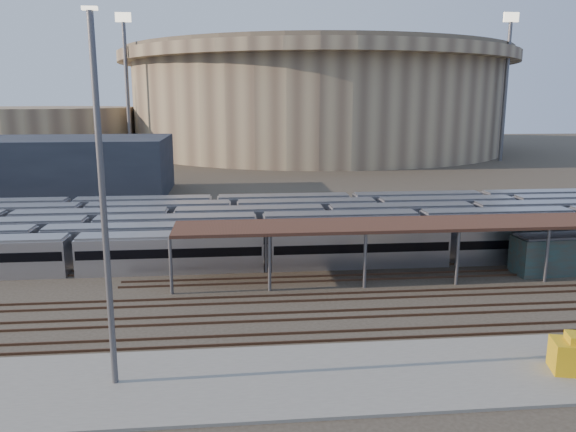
{
  "coord_description": "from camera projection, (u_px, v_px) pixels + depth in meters",
  "views": [
    {
      "loc": [
        -2.47,
        -46.06,
        16.81
      ],
      "look_at": [
        3.26,
        12.0,
        4.48
      ],
      "focal_mm": 35.0,
      "sensor_mm": 36.0,
      "label": 1
    }
  ],
  "objects": [
    {
      "name": "service_building",
      "position": [
        46.0,
        167.0,
        97.71
      ],
      "size": [
        42.0,
        20.0,
        10.0
      ],
      "primitive_type": "cube",
      "color": "#1E232D",
      "rests_on": "ground"
    },
    {
      "name": "empty_tracks",
      "position": [
        268.0,
        317.0,
        43.67
      ],
      "size": [
        170.0,
        9.62,
        0.18
      ],
      "color": "#4C3323",
      "rests_on": "ground"
    },
    {
      "name": "floodlight_3",
      "position": [
        210.0,
        87.0,
        199.11
      ],
      "size": [
        4.0,
        1.0,
        38.4
      ],
      "color": "#56565B",
      "rests_on": "ground"
    },
    {
      "name": "subway_trains",
      "position": [
        227.0,
        228.0,
        65.88
      ],
      "size": [
        122.67,
        23.9,
        3.6
      ],
      "color": "#A4A4A9",
      "rests_on": "ground"
    },
    {
      "name": "secondary_arena",
      "position": [
        39.0,
        131.0,
        167.92
      ],
      "size": [
        56.0,
        56.0,
        14.0
      ],
      "primitive_type": "cylinder",
      "color": "#9A8868",
      "rests_on": "ground"
    },
    {
      "name": "yard_light_pole",
      "position": [
        103.0,
        206.0,
        31.22
      ],
      "size": [
        0.8,
        0.36,
        21.26
      ],
      "color": "#56565B",
      "rests_on": "apron"
    },
    {
      "name": "stadium",
      "position": [
        316.0,
        99.0,
        183.86
      ],
      "size": [
        124.0,
        124.0,
        32.5
      ],
      "color": "#9A8868",
      "rests_on": "ground"
    },
    {
      "name": "floodlight_2",
      "position": [
        506.0,
        83.0,
        148.38
      ],
      "size": [
        4.0,
        1.0,
        38.4
      ],
      "color": "#56565B",
      "rests_on": "ground"
    },
    {
      "name": "ground",
      "position": [
        264.0,
        296.0,
        48.56
      ],
      "size": [
        420.0,
        420.0,
        0.0
      ],
      "primitive_type": "plane",
      "color": "#383026",
      "rests_on": "ground"
    },
    {
      "name": "floodlight_0",
      "position": [
        127.0,
        83.0,
        148.5
      ],
      "size": [
        4.0,
        1.0,
        38.4
      ],
      "color": "#56565B",
      "rests_on": "ground"
    },
    {
      "name": "inspection_shed",
      "position": [
        491.0,
        224.0,
        53.54
      ],
      "size": [
        60.3,
        6.0,
        5.3
      ],
      "color": "#56565B",
      "rests_on": "ground"
    },
    {
      "name": "apron",
      "position": [
        195.0,
        384.0,
        33.45
      ],
      "size": [
        50.0,
        9.0,
        0.2
      ],
      "primitive_type": "cube",
      "color": "gray",
      "rests_on": "ground"
    }
  ]
}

